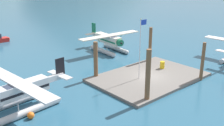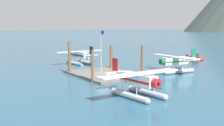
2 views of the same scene
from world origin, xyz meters
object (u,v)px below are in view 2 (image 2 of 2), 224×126
at_px(seaplane_white_stbd_aft, 138,83).
at_px(fuel_drum, 119,73).
at_px(seaplane_silver_port_fwd, 80,56).
at_px(seaplane_cream_bow_right, 175,63).
at_px(flagpole, 101,46).
at_px(boat_red_open_north, 195,58).
at_px(mooring_buoy, 70,63).

bearing_deg(seaplane_white_stbd_aft, fuel_drum, 156.68).
bearing_deg(seaplane_white_stbd_aft, seaplane_silver_port_fwd, 166.73).
distance_m(seaplane_white_stbd_aft, seaplane_cream_bow_right, 18.65).
height_order(flagpole, boat_red_open_north, flagpole).
relative_size(seaplane_white_stbd_aft, seaplane_silver_port_fwd, 1.00).
bearing_deg(seaplane_cream_bow_right, boat_red_open_north, 122.82).
height_order(seaplane_white_stbd_aft, boat_red_open_north, seaplane_white_stbd_aft).
relative_size(flagpole, boat_red_open_north, 1.39).
height_order(mooring_buoy, seaplane_silver_port_fwd, seaplane_silver_port_fwd).
distance_m(fuel_drum, seaplane_cream_bow_right, 10.82).
height_order(seaplane_white_stbd_aft, seaplane_cream_bow_right, same).
relative_size(seaplane_cream_bow_right, seaplane_silver_port_fwd, 1.00).
height_order(flagpole, seaplane_silver_port_fwd, flagpole).
bearing_deg(seaplane_silver_port_fwd, boat_red_open_north, 75.50).
xyz_separation_m(fuel_drum, seaplane_cream_bow_right, (0.52, 10.78, 0.84)).
relative_size(mooring_buoy, seaplane_white_stbd_aft, 0.06).
xyz_separation_m(mooring_buoy, seaplane_cream_bow_right, (18.14, 10.87, 1.27)).
relative_size(flagpole, seaplane_cream_bow_right, 0.65).
distance_m(fuel_drum, seaplane_silver_port_fwd, 17.41).
bearing_deg(seaplane_white_stbd_aft, flagpole, 164.38).
relative_size(flagpole, fuel_drum, 7.73).
xyz_separation_m(fuel_drum, mooring_buoy, (-17.61, -0.09, -0.44)).
bearing_deg(flagpole, boat_red_open_north, 102.00).
bearing_deg(fuel_drum, flagpole, -175.11).
bearing_deg(fuel_drum, boat_red_open_north, 110.69).
xyz_separation_m(mooring_buoy, seaplane_white_stbd_aft, (28.54, -4.62, 1.27)).
bearing_deg(seaplane_silver_port_fwd, mooring_buoy, -99.20).
bearing_deg(mooring_buoy, seaplane_silver_port_fwd, 80.80).
bearing_deg(fuel_drum, mooring_buoy, -179.72).
relative_size(fuel_drum, boat_red_open_north, 0.18).
bearing_deg(seaplane_cream_bow_right, seaplane_white_stbd_aft, -56.12).
bearing_deg(flagpole, seaplane_silver_port_fwd, 169.63).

